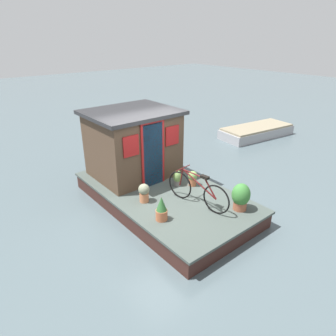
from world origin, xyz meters
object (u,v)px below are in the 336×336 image
(bicycle, at_px, (197,190))
(potted_plant_ivy, at_px, (193,178))
(dinghy_boat, at_px, (256,131))
(potted_plant_lavender, at_px, (177,178))
(potted_plant_mint, at_px, (241,196))
(houseboat_cabin, at_px, (133,143))
(potted_plant_thyme, at_px, (162,209))
(potted_plant_succulent, at_px, (144,192))

(bicycle, height_order, potted_plant_ivy, bicycle)
(potted_plant_ivy, relative_size, dinghy_boat, 0.12)
(potted_plant_lavender, relative_size, dinghy_boat, 0.13)
(potted_plant_mint, bearing_deg, bicycle, 39.31)
(bicycle, xyz_separation_m, potted_plant_lavender, (1.05, -0.30, -0.16))
(houseboat_cabin, relative_size, potted_plant_thyme, 4.21)
(potted_plant_thyme, bearing_deg, dinghy_boat, -68.66)
(bicycle, distance_m, potted_plant_mint, 1.00)
(dinghy_boat, bearing_deg, bicycle, 114.57)
(potted_plant_succulent, bearing_deg, bicycle, -136.56)
(potted_plant_succulent, bearing_deg, potted_plant_thyme, 169.85)
(potted_plant_mint, bearing_deg, potted_plant_succulent, 41.63)
(potted_plant_ivy, distance_m, potted_plant_thyme, 1.82)
(potted_plant_ivy, bearing_deg, bicycle, 142.21)
(potted_plant_ivy, bearing_deg, potted_plant_thyme, 114.60)
(potted_plant_ivy, height_order, dinghy_boat, potted_plant_ivy)
(potted_plant_lavender, relative_size, potted_plant_succulent, 0.94)
(bicycle, relative_size, potted_plant_lavender, 3.96)
(potted_plant_thyme, bearing_deg, bicycle, -92.30)
(potted_plant_lavender, bearing_deg, potted_plant_succulent, 96.26)
(dinghy_boat, bearing_deg, potted_plant_ivy, 110.43)
(potted_plant_thyme, distance_m, potted_plant_mint, 1.85)
(bicycle, distance_m, potted_plant_succulent, 1.28)
(potted_plant_ivy, xyz_separation_m, potted_plant_thyme, (-0.76, 1.65, 0.04))
(potted_plant_ivy, relative_size, potted_plant_succulent, 0.88)
(dinghy_boat, bearing_deg, potted_plant_succulent, 105.76)
(potted_plant_succulent, xyz_separation_m, dinghy_boat, (2.13, -7.56, -0.46))
(houseboat_cabin, bearing_deg, dinghy_boat, -84.67)
(potted_plant_ivy, height_order, potted_plant_thyme, potted_plant_thyme)
(potted_plant_ivy, xyz_separation_m, potted_plant_mint, (-1.57, -0.01, 0.12))
(bicycle, relative_size, potted_plant_thyme, 3.09)
(bicycle, distance_m, potted_plant_ivy, 1.02)
(potted_plant_lavender, xyz_separation_m, potted_plant_ivy, (-0.26, -0.31, -0.01))
(potted_plant_mint, relative_size, dinghy_boat, 0.19)
(potted_plant_lavender, xyz_separation_m, potted_plant_mint, (-1.82, -0.33, 0.11))
(potted_plant_lavender, height_order, potted_plant_mint, potted_plant_mint)
(houseboat_cabin, height_order, potted_plant_mint, houseboat_cabin)
(bicycle, height_order, dinghy_boat, bicycle)
(potted_plant_succulent, bearing_deg, dinghy_boat, -74.24)
(potted_plant_lavender, relative_size, potted_plant_mint, 0.67)
(potted_plant_thyme, height_order, potted_plant_mint, potted_plant_mint)
(potted_plant_thyme, bearing_deg, potted_plant_mint, -116.03)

